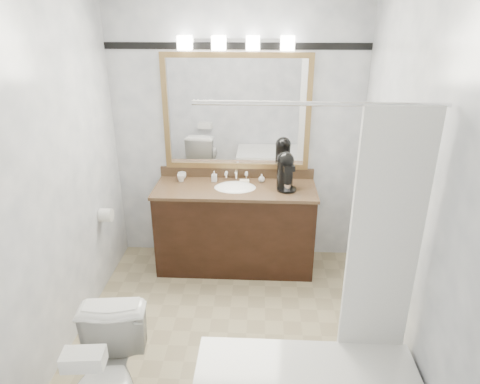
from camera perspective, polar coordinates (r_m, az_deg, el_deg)
name	(u,v)px	position (r m, az deg, el deg)	size (l,w,h in m)	color
room	(226,189)	(2.95, -1.92, 0.39)	(2.42, 2.62, 2.52)	tan
vanity	(235,226)	(4.21, -0.63, -4.50)	(1.53, 0.58, 0.97)	black
mirror	(237,113)	(4.10, -0.47, 10.49)	(1.40, 0.04, 1.10)	#A07C48
vanity_light_bar	(236,42)	(3.96, -0.55, 19.31)	(1.02, 0.14, 0.12)	silver
accent_stripe	(236,46)	(4.03, -0.49, 18.90)	(2.40, 0.01, 0.06)	black
tp_roll	(106,215)	(4.02, -17.44, -2.95)	(0.12, 0.12, 0.11)	white
tissue_box	(84,359)	(2.42, -20.14, -20.20)	(0.21, 0.11, 0.09)	white
coffee_maker	(285,170)	(3.98, 6.08, 2.93)	(0.19, 0.23, 0.35)	black
cup_left	(182,176)	(4.28, -7.75, 2.18)	(0.08, 0.08, 0.07)	white
cup_right	(181,178)	(4.21, -7.86, 1.87)	(0.08, 0.08, 0.07)	white
soap_bottle_a	(214,176)	(4.17, -3.46, 2.11)	(0.05, 0.05, 0.11)	white
soap_bottle_b	(262,178)	(4.16, 2.91, 1.88)	(0.06, 0.06, 0.08)	white
soap_bar	(244,181)	(4.14, 0.58, 1.42)	(0.09, 0.06, 0.03)	beige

